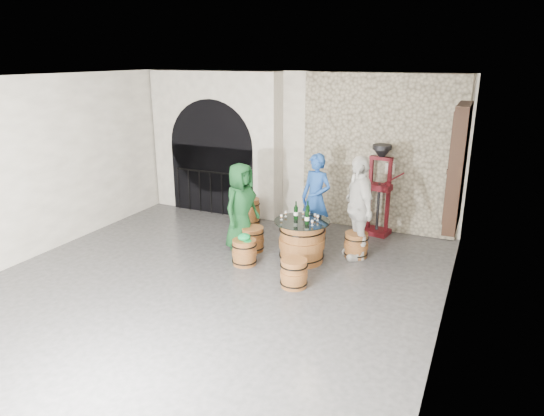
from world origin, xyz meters
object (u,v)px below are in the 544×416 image
at_px(person_green, 241,206).
at_px(barrel_stool_far, 315,230).
at_px(barrel_stool_near_right, 294,273).
at_px(person_white, 358,208).
at_px(barrel_stool_near_left, 244,252).
at_px(wine_bottle_center, 307,217).
at_px(wine_bottle_right, 308,211).
at_px(side_barrel, 250,212).
at_px(barrel_stool_right, 356,245).
at_px(person_blue, 316,198).
at_px(barrel_stool_left, 253,239).
at_px(barrel_table, 302,241).
at_px(corking_press, 380,183).
at_px(wine_bottle_left, 296,212).

bearing_deg(person_green, barrel_stool_far, -39.58).
bearing_deg(barrel_stool_near_right, barrel_stool_far, 100.43).
bearing_deg(person_white, person_green, -110.99).
xyz_separation_m(barrel_stool_near_left, person_green, (-0.40, 0.66, 0.60)).
relative_size(wine_bottle_center, wine_bottle_right, 1.00).
bearing_deg(side_barrel, person_white, -16.91).
xyz_separation_m(barrel_stool_right, person_green, (-2.09, -0.49, 0.60)).
relative_size(barrel_stool_right, person_blue, 0.26).
height_order(barrel_stool_right, person_green, person_green).
xyz_separation_m(barrel_stool_left, person_green, (-0.24, 0.02, 0.60)).
xyz_separation_m(barrel_stool_far, person_white, (0.94, -0.42, 0.71)).
relative_size(barrel_table, barrel_stool_right, 2.14).
height_order(barrel_stool_left, barrel_stool_right, same).
xyz_separation_m(barrel_table, person_blue, (-0.12, 1.04, 0.50)).
distance_m(person_green, person_white, 2.15).
relative_size(barrel_stool_near_left, wine_bottle_center, 1.41).
bearing_deg(corking_press, barrel_stool_right, -83.88).
bearing_deg(wine_bottle_center, barrel_stool_near_right, -82.32).
xyz_separation_m(barrel_stool_near_right, person_blue, (-0.37, 2.03, 0.65)).
height_order(barrel_stool_left, person_green, person_green).
xyz_separation_m(barrel_stool_right, wine_bottle_center, (-0.69, -0.73, 0.66)).
xyz_separation_m(barrel_stool_left, wine_bottle_left, (0.88, -0.04, 0.66)).
bearing_deg(barrel_stool_far, person_white, -23.84).
height_order(barrel_table, wine_bottle_center, wine_bottle_center).
xyz_separation_m(wine_bottle_left, corking_press, (1.04, 1.88, 0.19)).
relative_size(wine_bottle_center, side_barrel, 0.56).
xyz_separation_m(barrel_stool_near_left, person_blue, (0.74, 1.59, 0.65)).
bearing_deg(barrel_stool_near_left, wine_bottle_left, 39.53).
xyz_separation_m(barrel_stool_left, person_blue, (0.90, 0.95, 0.65)).
bearing_deg(wine_bottle_left, wine_bottle_center, -32.66).
relative_size(barrel_stool_right, person_white, 0.24).
xyz_separation_m(barrel_stool_right, barrel_stool_near_right, (-0.58, -1.58, 0.00)).
relative_size(person_white, wine_bottle_center, 5.77).
distance_m(barrel_stool_right, person_white, 0.71).
distance_m(person_white, wine_bottle_left, 1.11).
distance_m(barrel_table, person_white, 1.17).
bearing_deg(corking_press, person_green, -130.52).
relative_size(person_white, side_barrel, 3.25).
distance_m(barrel_stool_near_right, barrel_stool_near_left, 1.19).
bearing_deg(barrel_stool_near_right, barrel_stool_left, 139.78).
relative_size(barrel_stool_far, barrel_stool_right, 1.00).
bearing_deg(side_barrel, corking_press, 11.90).
xyz_separation_m(barrel_stool_near_left, wine_bottle_right, (0.90, 0.71, 0.66)).
relative_size(barrel_stool_right, side_barrel, 0.79).
xyz_separation_m(barrel_table, wine_bottle_center, (0.14, -0.13, 0.51)).
bearing_deg(barrel_stool_far, person_blue, 96.49).
bearing_deg(person_white, barrel_stool_near_left, -89.99).
xyz_separation_m(barrel_stool_near_left, side_barrel, (-0.87, 1.92, 0.06)).
xyz_separation_m(barrel_table, person_white, (0.83, 0.60, 0.56)).
height_order(barrel_stool_right, person_white, person_white).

